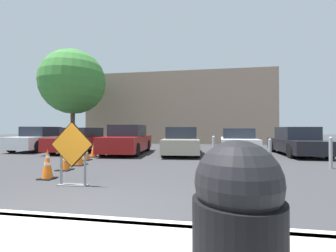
% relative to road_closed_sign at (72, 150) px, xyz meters
% --- Properties ---
extents(ground_plane, '(96.00, 96.00, 0.00)m').
position_rel_road_closed_sign_xyz_m(ground_plane, '(1.14, 7.97, -0.83)').
color(ground_plane, '#333335').
extents(curb_lip, '(23.56, 0.20, 0.14)m').
position_rel_road_closed_sign_xyz_m(curb_lip, '(1.14, -2.03, -0.76)').
color(curb_lip, '#ADAAA3').
rests_on(curb_lip, ground_plane).
extents(road_closed_sign, '(1.08, 0.20, 1.51)m').
position_rel_road_closed_sign_xyz_m(road_closed_sign, '(0.00, 0.00, 0.00)').
color(road_closed_sign, black).
rests_on(road_closed_sign, ground_plane).
extents(traffic_cone_nearest, '(0.38, 0.38, 0.81)m').
position_rel_road_closed_sign_xyz_m(traffic_cone_nearest, '(-1.07, 0.56, -0.44)').
color(traffic_cone_nearest, black).
rests_on(traffic_cone_nearest, ground_plane).
extents(traffic_cone_second, '(0.44, 0.44, 0.65)m').
position_rel_road_closed_sign_xyz_m(traffic_cone_second, '(-1.39, 1.80, -0.52)').
color(traffic_cone_second, black).
rests_on(traffic_cone_second, ground_plane).
extents(traffic_cone_third, '(0.52, 0.52, 0.74)m').
position_rel_road_closed_sign_xyz_m(traffic_cone_third, '(-1.54, 2.80, -0.47)').
color(traffic_cone_third, black).
rests_on(traffic_cone_third, ground_plane).
extents(traffic_cone_fourth, '(0.39, 0.39, 0.62)m').
position_rel_road_closed_sign_xyz_m(traffic_cone_fourth, '(-1.92, 4.06, -0.53)').
color(traffic_cone_fourth, black).
rests_on(traffic_cone_fourth, ground_plane).
extents(traffic_cone_fifth, '(0.42, 0.42, 0.80)m').
position_rel_road_closed_sign_xyz_m(traffic_cone_fifth, '(-2.13, 5.12, -0.44)').
color(traffic_cone_fifth, black).
rests_on(traffic_cone_fifth, ground_plane).
extents(parked_car_nearest, '(1.90, 4.14, 1.47)m').
position_rel_road_closed_sign_xyz_m(parked_car_nearest, '(-6.96, 7.60, -0.15)').
color(parked_car_nearest, white).
rests_on(parked_car_nearest, ground_plane).
extents(parked_car_second, '(1.91, 4.74, 1.41)m').
position_rel_road_closed_sign_xyz_m(parked_car_second, '(-4.01, 7.32, -0.17)').
color(parked_car_second, maroon).
rests_on(parked_car_second, ground_plane).
extents(parked_car_third, '(2.12, 4.59, 1.55)m').
position_rel_road_closed_sign_xyz_m(parked_car_third, '(-1.07, 6.88, -0.12)').
color(parked_car_third, maroon).
rests_on(parked_car_third, ground_plane).
extents(parked_car_fourth, '(2.02, 4.54, 1.43)m').
position_rel_road_closed_sign_xyz_m(parked_car_fourth, '(1.87, 7.02, -0.17)').
color(parked_car_fourth, '#A39984').
rests_on(parked_car_fourth, ground_plane).
extents(parked_car_fifth, '(2.01, 4.26, 1.36)m').
position_rel_road_closed_sign_xyz_m(parked_car_fifth, '(4.82, 7.49, -0.19)').
color(parked_car_fifth, silver).
rests_on(parked_car_fifth, ground_plane).
extents(parked_car_sixth, '(1.81, 4.53, 1.44)m').
position_rel_road_closed_sign_xyz_m(parked_car_sixth, '(7.76, 7.59, -0.17)').
color(parked_car_sixth, black).
rests_on(parked_car_sixth, ground_plane).
extents(trash_bin, '(0.54, 0.54, 1.13)m').
position_rel_road_closed_sign_xyz_m(trash_bin, '(3.26, -3.46, -0.13)').
color(trash_bin, black).
rests_on(trash_bin, sidewalk_strip).
extents(bollard_nearest, '(0.12, 0.12, 1.09)m').
position_rel_road_closed_sign_xyz_m(bollard_nearest, '(3.40, 3.48, -0.26)').
color(bollard_nearest, gray).
rests_on(bollard_nearest, ground_plane).
extents(bollard_second, '(0.12, 0.12, 1.00)m').
position_rel_road_closed_sign_xyz_m(bollard_second, '(5.33, 3.48, -0.31)').
color(bollard_second, gray).
rests_on(bollard_second, ground_plane).
extents(bollard_third, '(0.12, 0.12, 1.07)m').
position_rel_road_closed_sign_xyz_m(bollard_third, '(7.26, 3.48, -0.27)').
color(bollard_third, gray).
rests_on(bollard_third, ground_plane).
extents(building_facade_backdrop, '(17.42, 5.00, 6.59)m').
position_rel_road_closed_sign_xyz_m(building_facade_backdrop, '(0.53, 17.58, 2.46)').
color(building_facade_backdrop, gray).
rests_on(building_facade_backdrop, ground_plane).
extents(street_tree_behind_lot, '(4.91, 4.91, 7.41)m').
position_rel_road_closed_sign_xyz_m(street_tree_behind_lot, '(-6.92, 10.96, 4.11)').
color(street_tree_behind_lot, '#513823').
rests_on(street_tree_behind_lot, ground_plane).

